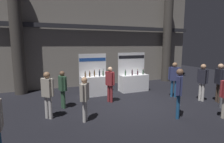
% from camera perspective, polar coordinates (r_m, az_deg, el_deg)
% --- Properties ---
extents(ground_plane, '(27.45, 27.45, 0.00)m').
position_cam_1_polar(ground_plane, '(8.17, 6.77, -10.64)').
color(ground_plane, black).
extents(hall_colonnade, '(13.73, 1.11, 6.91)m').
position_cam_1_polar(hall_colonnade, '(11.85, -3.46, 12.19)').
color(hall_colonnade, gray).
rests_on(hall_colonnade, ground_plane).
extents(exhibitor_booth_0, '(1.50, 0.66, 2.22)m').
position_cam_1_polar(exhibitor_booth_0, '(9.48, -5.67, -4.12)').
color(exhibitor_booth_0, white).
rests_on(exhibitor_booth_0, ground_plane).
extents(exhibitor_booth_1, '(1.73, 0.66, 2.24)m').
position_cam_1_polar(exhibitor_booth_1, '(10.41, 6.99, -3.14)').
color(exhibitor_booth_1, white).
rests_on(exhibitor_booth_1, ground_plane).
extents(visitor_0, '(0.38, 0.44, 1.68)m').
position_cam_1_polar(visitor_0, '(8.25, -0.66, -3.25)').
color(visitor_0, maroon).
rests_on(visitor_0, ground_plane).
extents(visitor_1, '(0.49, 0.44, 1.80)m').
position_cam_1_polar(visitor_1, '(9.58, 19.48, -1.46)').
color(visitor_1, navy).
rests_on(visitor_1, ground_plane).
extents(visitor_2, '(0.32, 0.54, 1.60)m').
position_cam_1_polar(visitor_2, '(7.76, -15.67, -4.64)').
color(visitor_2, '#33563D').
rests_on(visitor_2, ground_plane).
extents(visitor_3, '(0.41, 0.42, 1.84)m').
position_cam_1_polar(visitor_3, '(6.86, 20.82, -5.29)').
color(visitor_3, navy).
rests_on(visitor_3, ground_plane).
extents(visitor_4, '(0.37, 0.55, 1.83)m').
position_cam_1_polar(visitor_4, '(9.58, 31.44, -2.10)').
color(visitor_4, '#47382D').
rests_on(visitor_4, ground_plane).
extents(visitor_6, '(0.39, 0.50, 1.59)m').
position_cam_1_polar(visitor_6, '(6.27, -8.81, -7.65)').
color(visitor_6, silver).
rests_on(visitor_6, ground_plane).
extents(visitor_7, '(0.29, 0.49, 1.79)m').
position_cam_1_polar(visitor_7, '(9.44, 27.19, -2.29)').
color(visitor_7, silver).
rests_on(visitor_7, ground_plane).
extents(visitor_9, '(0.44, 0.43, 1.74)m').
position_cam_1_polar(visitor_9, '(6.80, -20.09, -5.94)').
color(visitor_9, silver).
rests_on(visitor_9, ground_plane).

